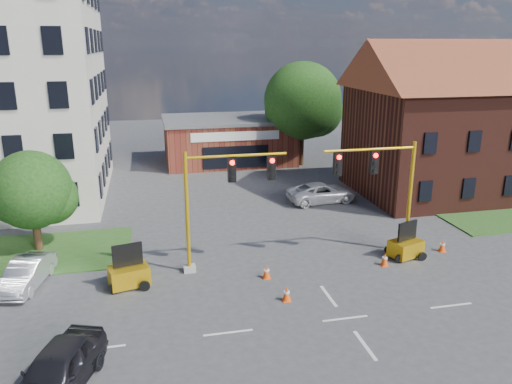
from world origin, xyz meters
TOP-DOWN VIEW (x-y plane):
  - ground at (0.00, 0.00)m, footprint 120.00×120.00m
  - lane_markings at (0.00, -3.00)m, footprint 60.00×36.00m
  - brick_shop at (0.00, 29.98)m, footprint 12.40×8.40m
  - townhouse_row at (18.00, 16.00)m, footprint 21.00×11.00m
  - tree_large at (6.86, 27.08)m, footprint 7.51×7.15m
  - tree_nw_front at (-13.78, 10.58)m, footprint 4.51×4.29m
  - signal_mast_west at (-4.36, 6.00)m, footprint 5.30×0.60m
  - signal_mast_east at (4.36, 6.00)m, footprint 5.30×0.60m
  - trailer_west at (-8.95, 4.98)m, footprint 2.05×1.61m
  - trailer_east at (5.60, 5.24)m, footprint 2.00×1.66m
  - cone_a at (-2.00, 2.00)m, footprint 0.40×0.40m
  - cone_b at (-2.35, 4.39)m, footprint 0.40×0.40m
  - cone_c at (4.02, 4.51)m, footprint 0.40×0.40m
  - cone_d at (8.00, 5.51)m, footprint 0.40×0.40m
  - pickup_white at (4.48, 15.56)m, footprint 5.31×2.88m
  - sedan_dark at (-11.06, -2.23)m, footprint 3.30×4.98m
  - sedan_silver_front at (-13.69, 6.00)m, footprint 2.24×4.25m

SIDE VIEW (x-z plane):
  - ground at x=0.00m, z-range 0.00..0.00m
  - lane_markings at x=0.00m, z-range 0.00..0.01m
  - cone_a at x=-2.00m, z-range -0.01..0.69m
  - cone_b at x=-2.35m, z-range -0.01..0.69m
  - cone_c at x=4.02m, z-range -0.01..0.69m
  - cone_d at x=8.00m, z-range -0.01..0.69m
  - trailer_east at x=5.60m, z-range -0.37..1.59m
  - trailer_west at x=-8.95m, z-range -0.39..1.68m
  - sedan_silver_front at x=-13.69m, z-range 0.00..1.33m
  - pickup_white at x=4.48m, z-range 0.00..1.41m
  - sedan_dark at x=-11.06m, z-range 0.00..1.57m
  - brick_shop at x=0.00m, z-range 0.01..4.31m
  - tree_nw_front at x=-13.78m, z-range 0.54..6.22m
  - signal_mast_west at x=-4.36m, z-range 0.82..7.02m
  - signal_mast_east at x=4.36m, z-range 0.82..7.02m
  - tree_large at x=6.86m, z-range 0.99..10.63m
  - townhouse_row at x=18.00m, z-range 0.18..11.68m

